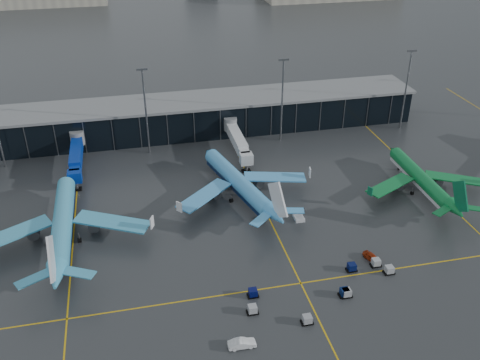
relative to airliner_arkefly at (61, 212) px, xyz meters
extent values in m
plane|color=#282B2D|center=(36.62, -11.15, -7.00)|extent=(600.00, 600.00, 0.00)
cube|color=black|center=(36.62, 50.85, -2.00)|extent=(140.00, 16.00, 10.00)
cube|color=slate|center=(36.62, 50.85, 3.30)|extent=(142.00, 17.00, 0.80)
cylinder|color=#595B60|center=(1.62, 42.35, -1.80)|extent=(4.00, 4.00, 4.00)
cube|color=navy|center=(1.62, 28.85, -2.60)|extent=(3.00, 24.00, 3.00)
cylinder|color=#595B60|center=(1.62, 21.35, -5.70)|extent=(1.00, 1.00, 2.60)
cylinder|color=#595B60|center=(46.62, 42.35, -1.80)|extent=(4.00, 4.00, 4.00)
cube|color=silver|center=(46.62, 28.85, -2.60)|extent=(3.00, 24.00, 3.00)
cylinder|color=#595B60|center=(46.62, 21.35, -5.70)|extent=(1.00, 1.00, 2.60)
cylinder|color=#595B60|center=(21.62, 38.85, 5.50)|extent=(0.50, 0.50, 25.00)
cube|color=#595B60|center=(21.62, 38.85, 18.20)|extent=(3.00, 0.40, 0.60)
cylinder|color=#595B60|center=(61.62, 38.85, 5.50)|extent=(0.50, 0.50, 25.00)
cube|color=#595B60|center=(61.62, 38.85, 18.20)|extent=(3.00, 0.40, 0.60)
cylinder|color=#595B60|center=(101.62, 38.85, 5.50)|extent=(0.50, 0.50, 25.00)
cube|color=#595B60|center=(101.62, 38.85, 18.20)|extent=(3.00, 0.40, 0.60)
cube|color=gold|center=(1.62, 8.85, -6.99)|extent=(0.30, 120.00, 0.02)
cube|color=gold|center=(46.62, 8.85, -6.99)|extent=(0.30, 120.00, 0.02)
cube|color=gold|center=(91.62, 8.85, -6.99)|extent=(0.30, 120.00, 0.02)
cube|color=gold|center=(46.62, -26.15, -6.99)|extent=(220.00, 0.30, 0.02)
cube|color=black|center=(53.97, -31.72, -6.82)|extent=(2.20, 1.50, 0.36)
cube|color=gray|center=(53.97, -31.72, -6.05)|extent=(1.60, 1.50, 1.50)
cube|color=black|center=(58.03, -24.68, -6.82)|extent=(2.20, 1.50, 0.36)
cube|color=#050E3F|center=(58.03, -24.68, -6.05)|extent=(1.60, 1.50, 1.50)
cube|color=black|center=(63.57, -24.35, -6.82)|extent=(2.20, 1.50, 0.36)
cube|color=#979B9F|center=(63.57, -24.35, -6.05)|extent=(1.60, 1.50, 1.50)
cube|color=black|center=(65.18, -27.14, -6.82)|extent=(2.20, 1.50, 0.36)
cube|color=#979BA0|center=(65.18, -27.14, -6.05)|extent=(1.60, 1.50, 1.50)
cube|color=black|center=(36.37, -27.75, -6.82)|extent=(2.20, 1.50, 0.36)
cube|color=#050A43|center=(36.37, -27.75, -6.05)|extent=(1.60, 1.50, 1.50)
cube|color=black|center=(44.26, -36.80, -6.82)|extent=(2.20, 1.50, 0.36)
cube|color=gray|center=(44.26, -36.80, -6.05)|extent=(1.60, 1.50, 1.50)
cube|color=black|center=(35.22, -32.10, -6.82)|extent=(2.20, 1.50, 0.36)
cube|color=#97999F|center=(35.22, -32.10, -6.05)|extent=(1.60, 1.50, 1.50)
cube|color=black|center=(53.65, -31.48, -6.82)|extent=(2.20, 1.50, 0.36)
cube|color=#04143E|center=(53.65, -31.48, -6.05)|extent=(1.60, 1.50, 1.50)
cube|color=silver|center=(53.37, -4.18, -6.60)|extent=(2.25, 3.24, 0.80)
cube|color=silver|center=(53.37, -4.18, -4.70)|extent=(1.65, 2.86, 2.29)
imported|color=#99290B|center=(63.54, -22.36, -6.25)|extent=(2.94, 4.71, 1.50)
imported|color=silver|center=(31.48, -39.72, -6.20)|extent=(4.91, 1.79, 1.61)
camera|label=1|loc=(16.70, -103.80, 63.67)|focal=40.00mm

